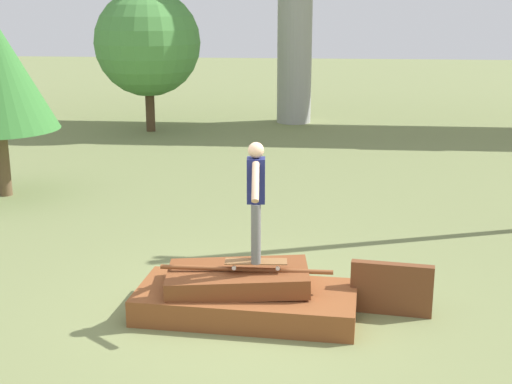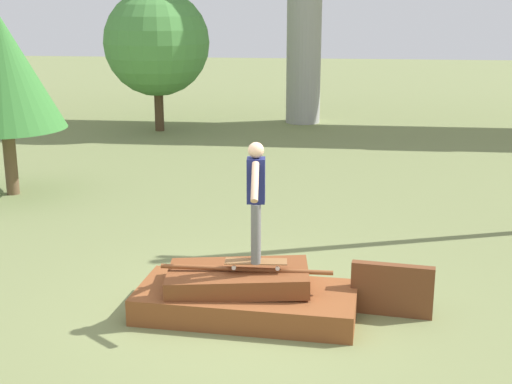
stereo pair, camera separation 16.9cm
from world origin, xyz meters
name	(u,v)px [view 2 (the right image)]	position (x,y,z in m)	size (l,w,h in m)	color
ground_plane	(246,314)	(0.00, 0.00, 0.00)	(80.00, 80.00, 0.00)	olive
scrap_pile	(244,296)	(-0.03, 0.02, 0.25)	(2.87, 1.42, 0.65)	brown
scrap_plank_loose	(392,290)	(1.85, 0.20, 0.34)	(1.05, 0.26, 0.68)	brown
skateboard	(256,262)	(0.13, 0.01, 0.72)	(0.80, 0.27, 0.09)	brown
skater	(256,194)	(0.13, 0.01, 1.61)	(0.23, 1.08, 1.52)	slate
tree_behind_left	(2,72)	(-5.54, 5.25, 2.52)	(2.40, 2.40, 3.69)	brown
tree_behind_right	(157,43)	(-4.27, 12.71, 2.64)	(3.14, 3.14, 4.21)	#4C3823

